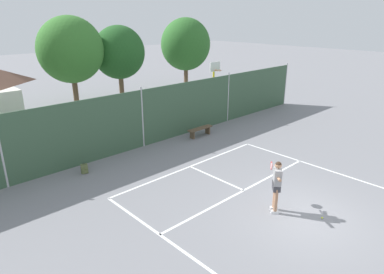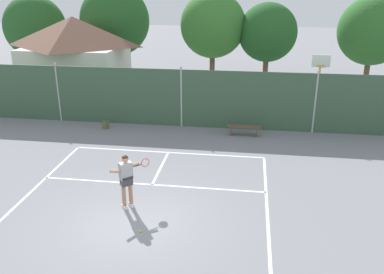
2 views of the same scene
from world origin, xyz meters
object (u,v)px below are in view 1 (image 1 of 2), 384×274
(tennis_player, at_px, (277,182))
(tennis_ball, at_px, (322,218))
(basketball_hoop, at_px, (214,81))
(backpack_olive, at_px, (84,169))
(courtside_bench, at_px, (200,130))

(tennis_player, bearing_deg, tennis_ball, -60.52)
(basketball_hoop, distance_m, backpack_olive, 11.00)
(tennis_ball, height_order, courtside_bench, courtside_bench)
(basketball_hoop, xyz_separation_m, tennis_player, (-7.21, -9.64, -1.20))
(backpack_olive, bearing_deg, courtside_bench, 0.02)
(tennis_ball, xyz_separation_m, courtside_bench, (2.82, 8.61, 0.33))
(backpack_olive, xyz_separation_m, courtside_bench, (6.90, 0.00, 0.17))
(tennis_ball, distance_m, courtside_bench, 9.06)
(tennis_ball, relative_size, courtside_bench, 0.04)
(tennis_ball, bearing_deg, basketball_hoop, 59.63)
(basketball_hoop, bearing_deg, tennis_player, -126.79)
(tennis_player, bearing_deg, basketball_hoop, 53.21)
(basketball_hoop, bearing_deg, tennis_ball, -120.37)
(basketball_hoop, bearing_deg, backpack_olive, -167.22)
(basketball_hoop, distance_m, tennis_player, 12.09)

